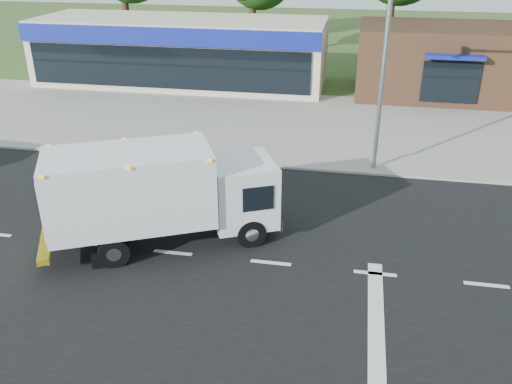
% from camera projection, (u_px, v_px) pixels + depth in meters
% --- Properties ---
extents(ground, '(120.00, 120.00, 0.00)m').
position_uv_depth(ground, '(271.00, 263.00, 15.85)').
color(ground, '#385123').
rests_on(ground, ground).
extents(road_asphalt, '(60.00, 14.00, 0.02)m').
position_uv_depth(road_asphalt, '(271.00, 263.00, 15.85)').
color(road_asphalt, black).
rests_on(road_asphalt, ground).
extents(sidewalk, '(60.00, 2.40, 0.12)m').
position_uv_depth(sidewalk, '(302.00, 158.00, 23.09)').
color(sidewalk, gray).
rests_on(sidewalk, ground).
extents(parking_apron, '(60.00, 9.00, 0.02)m').
position_uv_depth(parking_apron, '(314.00, 118.00, 28.26)').
color(parking_apron, gray).
rests_on(parking_apron, ground).
extents(lane_markings, '(55.20, 7.00, 0.01)m').
position_uv_depth(lane_markings, '(313.00, 295.00, 14.42)').
color(lane_markings, silver).
rests_on(lane_markings, road_asphalt).
extents(ems_box_truck, '(7.30, 5.02, 3.13)m').
position_uv_depth(ems_box_truck, '(157.00, 191.00, 16.11)').
color(ems_box_truck, black).
rests_on(ems_box_truck, ground).
extents(emergency_worker, '(0.75, 0.76, 1.88)m').
position_uv_depth(emergency_worker, '(116.00, 230.00, 15.75)').
color(emergency_worker, tan).
rests_on(emergency_worker, ground).
extents(retail_strip_mall, '(18.00, 6.20, 4.00)m').
position_uv_depth(retail_strip_mall, '(181.00, 51.00, 34.15)').
color(retail_strip_mall, beige).
rests_on(retail_strip_mall, ground).
extents(brown_storefront, '(10.00, 6.70, 4.00)m').
position_uv_depth(brown_storefront, '(445.00, 61.00, 31.53)').
color(brown_storefront, '#382316').
rests_on(brown_storefront, ground).
extents(traffic_signal_pole, '(3.51, 0.25, 8.00)m').
position_uv_depth(traffic_signal_pole, '(368.00, 47.00, 20.07)').
color(traffic_signal_pole, gray).
rests_on(traffic_signal_pole, ground).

